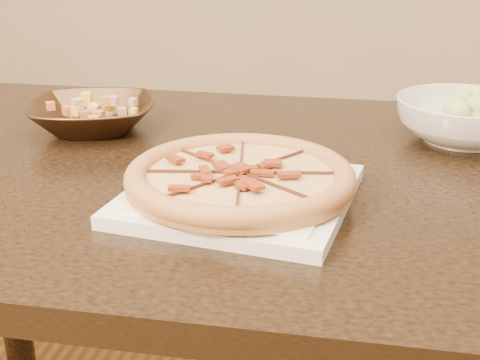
{
  "coord_description": "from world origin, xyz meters",
  "views": [
    {
      "loc": [
        0.07,
        -0.95,
        1.1
      ],
      "look_at": [
        -0.08,
        -0.16,
        0.78
      ],
      "focal_mm": 50.0,
      "sensor_mm": 36.0,
      "label": 1
    }
  ],
  "objects_px": {
    "plate": "(240,194)",
    "salad_bowl": "(465,120)",
    "pizza": "(240,177)",
    "bronze_bowl": "(93,116)",
    "dining_table": "(210,226)"
  },
  "relations": [
    {
      "from": "plate",
      "to": "salad_bowl",
      "type": "relative_size",
      "value": 1.38
    },
    {
      "from": "pizza",
      "to": "bronze_bowl",
      "type": "distance_m",
      "value": 0.41
    },
    {
      "from": "dining_table",
      "to": "pizza",
      "type": "distance_m",
      "value": 0.21
    },
    {
      "from": "bronze_bowl",
      "to": "dining_table",
      "type": "bearing_deg",
      "value": -27.48
    },
    {
      "from": "plate",
      "to": "salad_bowl",
      "type": "distance_m",
      "value": 0.45
    },
    {
      "from": "dining_table",
      "to": "salad_bowl",
      "type": "bearing_deg",
      "value": 25.13
    },
    {
      "from": "plate",
      "to": "bronze_bowl",
      "type": "xyz_separation_m",
      "value": [
        -0.31,
        0.26,
        0.02
      ]
    },
    {
      "from": "pizza",
      "to": "salad_bowl",
      "type": "relative_size",
      "value": 1.32
    },
    {
      "from": "dining_table",
      "to": "salad_bowl",
      "type": "distance_m",
      "value": 0.46
    },
    {
      "from": "plate",
      "to": "bronze_bowl",
      "type": "bearing_deg",
      "value": 140.01
    },
    {
      "from": "dining_table",
      "to": "plate",
      "type": "relative_size",
      "value": 4.24
    },
    {
      "from": "bronze_bowl",
      "to": "salad_bowl",
      "type": "relative_size",
      "value": 0.94
    },
    {
      "from": "bronze_bowl",
      "to": "salad_bowl",
      "type": "height_order",
      "value": "salad_bowl"
    },
    {
      "from": "dining_table",
      "to": "plate",
      "type": "bearing_deg",
      "value": -61.36
    },
    {
      "from": "bronze_bowl",
      "to": "salad_bowl",
      "type": "xyz_separation_m",
      "value": [
        0.63,
        0.06,
        0.01
      ]
    }
  ]
}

